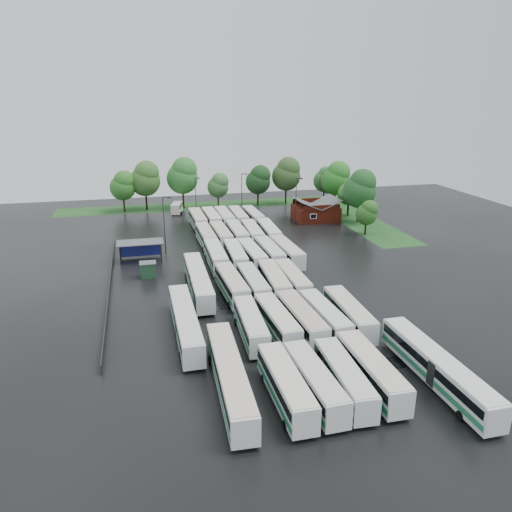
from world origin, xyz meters
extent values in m
plane|color=black|center=(0.00, 0.00, 0.00)|extent=(160.00, 160.00, 0.00)
cube|color=maroon|center=(24.00, 42.80, 1.70)|extent=(10.00, 8.00, 3.40)
cube|color=#4C4F51|center=(21.50, 42.80, 4.30)|extent=(5.07, 8.60, 2.19)
cube|color=#4C4F51|center=(26.50, 42.80, 4.30)|extent=(5.07, 8.60, 2.19)
cube|color=maroon|center=(24.00, 38.80, 3.90)|extent=(9.00, 0.20, 1.20)
cube|color=silver|center=(22.00, 38.75, 2.00)|extent=(1.60, 0.12, 1.20)
cylinder|color=#2D2D30|center=(-20.80, 20.00, 1.70)|extent=(0.16, 0.16, 3.40)
cylinder|color=#2D2D30|center=(-13.60, 20.00, 1.70)|extent=(0.16, 0.16, 3.40)
cylinder|color=#2D2D30|center=(-20.80, 23.20, 1.70)|extent=(0.16, 0.16, 3.40)
cylinder|color=#2D2D30|center=(-13.60, 23.20, 1.70)|extent=(0.16, 0.16, 3.40)
cube|color=#4C4F51|center=(-17.20, 21.60, 3.50)|extent=(8.20, 4.20, 0.15)
cube|color=navy|center=(-17.20, 23.50, 1.60)|extent=(7.60, 0.08, 2.60)
cube|color=#1C4327|center=(-16.20, 12.60, 1.25)|extent=(2.50, 2.00, 2.50)
cube|color=#4C4F51|center=(-16.20, 12.60, 2.56)|extent=(2.70, 2.20, 0.12)
cube|color=#1D4C1A|center=(2.00, 64.80, 0.01)|extent=(80.00, 10.00, 0.01)
cube|color=#1D4C1A|center=(34.00, 42.80, 0.01)|extent=(10.00, 50.00, 0.01)
cube|color=#2D2D30|center=(-22.20, 8.00, 0.60)|extent=(0.10, 50.00, 1.20)
cube|color=silver|center=(-4.20, -26.35, 1.91)|extent=(2.69, 12.55, 2.87)
cube|color=black|center=(-4.20, -26.35, 2.48)|extent=(2.75, 12.05, 0.92)
cube|color=#1D7549|center=(-4.20, -26.35, 1.27)|extent=(2.74, 12.30, 0.63)
cube|color=beige|center=(-4.20, -26.35, 3.39)|extent=(2.58, 12.17, 0.13)
cylinder|color=black|center=(-4.20, -30.36, 0.47)|extent=(2.66, 1.00, 1.00)
cylinder|color=black|center=(-4.20, -22.33, 0.47)|extent=(2.66, 1.00, 1.00)
cube|color=silver|center=(-1.25, -26.29, 1.87)|extent=(2.96, 12.36, 2.82)
cube|color=black|center=(-1.25, -26.29, 2.43)|extent=(3.00, 11.87, 0.90)
cube|color=#228149|center=(-1.25, -26.29, 1.25)|extent=(3.00, 12.12, 0.62)
cube|color=silver|center=(-1.25, -26.29, 3.33)|extent=(2.84, 11.99, 0.12)
cylinder|color=black|center=(-1.25, -30.22, 0.46)|extent=(2.61, 0.98, 0.98)
cylinder|color=black|center=(-1.25, -22.36, 0.46)|extent=(2.61, 0.98, 0.98)
cube|color=silver|center=(1.94, -26.27, 1.84)|extent=(3.01, 12.20, 2.78)
cube|color=black|center=(1.94, -26.27, 2.40)|extent=(3.05, 11.72, 0.89)
cube|color=#227142|center=(1.94, -26.27, 1.23)|extent=(3.05, 11.96, 0.61)
cube|color=silver|center=(1.94, -26.27, 3.28)|extent=(2.89, 11.84, 0.12)
cylinder|color=black|center=(1.94, -30.15, 0.45)|extent=(2.57, 0.97, 0.97)
cylinder|color=black|center=(1.94, -22.40, 0.45)|extent=(2.57, 0.97, 0.97)
cube|color=silver|center=(5.14, -25.84, 1.93)|extent=(2.66, 12.72, 2.91)
cube|color=black|center=(5.14, -25.84, 2.52)|extent=(2.72, 12.21, 0.93)
cube|color=#1B7141|center=(5.14, -25.84, 1.29)|extent=(2.71, 12.47, 0.64)
cube|color=beige|center=(5.14, -25.84, 3.44)|extent=(2.55, 12.34, 0.13)
cylinder|color=black|center=(5.14, -29.91, 0.48)|extent=(2.70, 1.02, 1.02)
cylinder|color=black|center=(5.14, -21.77, 0.48)|extent=(2.70, 1.02, 1.02)
cube|color=silver|center=(-4.49, -12.30, 1.83)|extent=(3.02, 12.14, 2.76)
cube|color=black|center=(-4.49, -12.30, 2.38)|extent=(3.06, 11.66, 0.88)
cube|color=#228352|center=(-4.49, -12.30, 1.22)|extent=(3.06, 11.90, 0.61)
cube|color=silver|center=(-4.49, -12.30, 3.26)|extent=(2.90, 11.78, 0.12)
cylinder|color=black|center=(-4.49, -16.15, 0.45)|extent=(2.56, 0.96, 0.96)
cylinder|color=black|center=(-4.49, -8.44, 0.45)|extent=(2.56, 0.96, 0.96)
cube|color=silver|center=(-1.05, -12.06, 1.84)|extent=(3.06, 12.21, 2.77)
cube|color=black|center=(-1.05, -12.06, 2.40)|extent=(3.10, 11.72, 0.89)
cube|color=#2D794D|center=(-1.05, -12.06, 1.23)|extent=(3.10, 11.97, 0.61)
cube|color=silver|center=(-1.05, -12.06, 3.28)|extent=(2.94, 11.84, 0.12)
cylinder|color=black|center=(-1.05, -15.93, 0.45)|extent=(2.57, 0.97, 0.97)
cylinder|color=black|center=(-1.05, -8.19, 0.45)|extent=(2.57, 0.97, 0.97)
cube|color=silver|center=(2.04, -12.39, 1.93)|extent=(3.17, 12.77, 2.90)
cube|color=black|center=(2.04, -12.39, 2.51)|extent=(3.21, 12.27, 0.93)
cube|color=#1A794A|center=(2.04, -12.39, 1.29)|extent=(3.21, 12.52, 0.64)
cube|color=beige|center=(2.04, -12.39, 3.43)|extent=(3.05, 12.39, 0.13)
cylinder|color=black|center=(2.04, -16.44, 0.48)|extent=(2.69, 1.01, 1.01)
cylinder|color=black|center=(2.04, -8.33, 0.48)|extent=(2.69, 1.01, 1.01)
cube|color=silver|center=(5.19, -12.29, 1.85)|extent=(3.09, 12.25, 2.78)
cube|color=black|center=(5.19, -12.29, 2.40)|extent=(3.12, 11.76, 0.89)
cube|color=#277D4B|center=(5.19, -12.29, 1.23)|extent=(3.13, 12.01, 0.61)
cube|color=silver|center=(5.19, -12.29, 3.29)|extent=(2.97, 11.88, 0.12)
cylinder|color=black|center=(5.19, -16.17, 0.46)|extent=(2.58, 0.97, 0.97)
cylinder|color=black|center=(5.19, -8.40, 0.46)|extent=(2.58, 0.97, 0.97)
cube|color=silver|center=(8.57, -12.33, 1.91)|extent=(2.97, 12.63, 2.88)
cube|color=black|center=(8.57, -12.33, 2.49)|extent=(3.02, 12.13, 0.92)
cube|color=#207749|center=(8.57, -12.33, 1.28)|extent=(3.02, 12.38, 0.63)
cube|color=beige|center=(8.57, -12.33, 3.40)|extent=(2.86, 12.25, 0.13)
cylinder|color=black|center=(8.57, -16.35, 0.47)|extent=(2.67, 1.01, 1.01)
cylinder|color=black|center=(8.57, -8.31, 0.47)|extent=(2.67, 1.01, 1.01)
cube|color=silver|center=(-4.33, 1.25, 1.92)|extent=(3.14, 12.73, 2.90)
cube|color=black|center=(-4.33, 1.25, 2.50)|extent=(3.18, 12.23, 0.93)
cube|color=#2B7D50|center=(-4.33, 1.25, 1.28)|extent=(3.18, 12.48, 0.64)
cube|color=beige|center=(-4.33, 1.25, 3.42)|extent=(3.02, 12.35, 0.13)
cylinder|color=black|center=(-4.33, -2.80, 0.47)|extent=(2.68, 1.01, 1.01)
cylinder|color=black|center=(-4.33, 5.29, 0.47)|extent=(2.68, 1.01, 1.01)
cube|color=silver|center=(-1.09, 1.07, 1.84)|extent=(2.63, 12.10, 2.77)
cube|color=black|center=(-1.09, 1.07, 2.39)|extent=(2.68, 11.62, 0.89)
cube|color=#1E7348|center=(-1.09, 1.07, 1.23)|extent=(2.67, 11.86, 0.61)
cube|color=silver|center=(-1.09, 1.07, 3.27)|extent=(2.52, 11.74, 0.12)
cylinder|color=black|center=(-1.09, -2.80, 0.45)|extent=(2.57, 0.97, 0.97)
cylinder|color=black|center=(-1.09, 4.93, 0.45)|extent=(2.57, 0.97, 0.97)
cube|color=silver|center=(2.20, 1.16, 1.91)|extent=(3.18, 12.69, 2.89)
cube|color=black|center=(2.20, 1.16, 2.49)|extent=(3.22, 12.19, 0.92)
cube|color=#2C814F|center=(2.20, 1.16, 1.28)|extent=(3.22, 12.45, 0.63)
cube|color=beige|center=(2.20, 1.16, 3.41)|extent=(3.06, 12.31, 0.13)
cylinder|color=black|center=(2.20, -2.87, 0.47)|extent=(2.68, 1.01, 1.01)
cylinder|color=black|center=(2.20, 5.19, 0.47)|extent=(2.68, 1.01, 1.01)
cube|color=silver|center=(5.11, 1.16, 1.85)|extent=(2.60, 12.19, 2.79)
cube|color=black|center=(5.11, 1.16, 2.41)|extent=(2.65, 11.71, 0.89)
cube|color=#167547|center=(5.11, 1.16, 1.24)|extent=(2.64, 11.95, 0.61)
cube|color=beige|center=(5.11, 1.16, 3.30)|extent=(2.49, 11.83, 0.12)
cylinder|color=black|center=(5.11, -2.74, 0.46)|extent=(2.59, 0.97, 0.97)
cylinder|color=black|center=(5.11, 5.05, 0.46)|extent=(2.59, 0.97, 0.97)
cube|color=silver|center=(-4.48, 15.09, 1.92)|extent=(2.82, 12.66, 2.89)
cube|color=black|center=(-4.48, 15.09, 2.50)|extent=(2.87, 12.16, 0.93)
cube|color=#248455|center=(-4.48, 15.09, 1.28)|extent=(2.86, 12.41, 0.64)
cube|color=silver|center=(-4.48, 15.09, 3.42)|extent=(2.70, 12.28, 0.13)
cylinder|color=black|center=(-4.48, 11.05, 0.47)|extent=(2.68, 1.01, 1.01)
cylinder|color=black|center=(-4.48, 19.13, 0.47)|extent=(2.68, 1.01, 1.01)
cube|color=silver|center=(-1.08, 14.60, 1.87)|extent=(2.98, 12.38, 2.82)
cube|color=black|center=(-1.08, 14.60, 2.43)|extent=(3.03, 11.89, 0.90)
cube|color=#1E7A48|center=(-1.08, 14.60, 1.25)|extent=(3.03, 12.13, 0.62)
cube|color=silver|center=(-1.08, 14.60, 3.33)|extent=(2.87, 12.01, 0.12)
cylinder|color=black|center=(-1.08, 10.66, 0.46)|extent=(2.61, 0.98, 0.98)
cylinder|color=black|center=(-1.08, 18.53, 0.46)|extent=(2.61, 0.98, 0.98)
cube|color=silver|center=(1.92, 14.58, 1.85)|extent=(2.92, 12.23, 2.78)
cube|color=black|center=(1.92, 14.58, 2.41)|extent=(2.96, 11.74, 0.89)
cube|color=#277750|center=(1.92, 14.58, 1.24)|extent=(2.96, 11.99, 0.61)
cube|color=silver|center=(1.92, 14.58, 3.29)|extent=(2.81, 11.86, 0.12)
cylinder|color=black|center=(1.92, 10.70, 0.46)|extent=(2.58, 0.97, 0.97)
cylinder|color=black|center=(1.92, 18.47, 0.46)|extent=(2.58, 0.97, 0.97)
cube|color=silver|center=(5.20, 15.06, 1.86)|extent=(2.83, 12.31, 2.81)
cube|color=black|center=(5.20, 15.06, 2.43)|extent=(2.88, 11.83, 0.90)
cube|color=#187146|center=(5.20, 15.06, 1.25)|extent=(2.87, 12.07, 0.62)
cube|color=silver|center=(5.20, 15.06, 3.32)|extent=(2.72, 11.94, 0.12)
cylinder|color=black|center=(5.20, 11.14, 0.46)|extent=(2.61, 0.98, 0.98)
cylinder|color=black|center=(5.20, 18.99, 0.46)|extent=(2.61, 0.98, 0.98)
cube|color=silver|center=(8.24, 14.52, 1.94)|extent=(3.16, 12.82, 2.92)
cube|color=black|center=(8.24, 14.52, 2.52)|extent=(3.20, 12.31, 0.93)
cube|color=#268155|center=(8.24, 14.52, 1.29)|extent=(3.20, 12.57, 0.64)
cube|color=beige|center=(8.24, 14.52, 3.45)|extent=(3.04, 12.43, 0.13)
cylinder|color=black|center=(8.24, 10.45, 0.48)|extent=(2.70, 1.02, 1.02)
cylinder|color=black|center=(8.24, 18.59, 0.48)|extent=(2.70, 1.02, 1.02)
cube|color=silver|center=(-4.36, 28.32, 1.85)|extent=(2.76, 12.24, 2.79)
cube|color=black|center=(-4.36, 28.32, 2.41)|extent=(2.81, 11.75, 0.89)
cube|color=#2F7951|center=(-4.36, 28.32, 1.24)|extent=(2.81, 11.99, 0.61)
cube|color=beige|center=(-4.36, 28.32, 3.30)|extent=(2.65, 11.87, 0.12)
cylinder|color=black|center=(-4.36, 24.42, 0.46)|extent=(2.59, 0.98, 0.98)
cylinder|color=black|center=(-4.36, 32.22, 0.46)|extent=(2.59, 0.98, 0.98)
cube|color=silver|center=(-1.30, 28.24, 1.88)|extent=(2.85, 12.42, 2.83)
cube|color=black|center=(-1.30, 28.24, 2.45)|extent=(2.90, 11.93, 0.91)
cube|color=#297B4C|center=(-1.30, 28.24, 1.26)|extent=(2.89, 12.17, 0.62)
cube|color=beige|center=(-1.30, 28.24, 3.35)|extent=(2.74, 12.05, 0.12)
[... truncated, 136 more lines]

